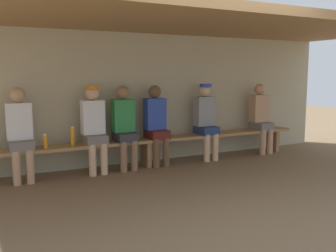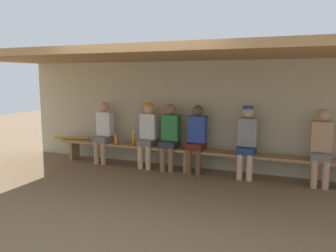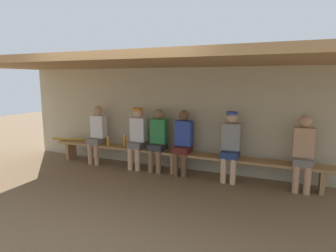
% 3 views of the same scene
% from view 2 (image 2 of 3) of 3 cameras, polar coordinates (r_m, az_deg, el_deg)
% --- Properties ---
extents(ground_plane, '(24.00, 24.00, 0.00)m').
position_cam_2_polar(ground_plane, '(5.51, -2.07, -11.67)').
color(ground_plane, brown).
extents(back_wall, '(8.00, 0.20, 2.20)m').
position_cam_2_polar(back_wall, '(7.10, 4.51, 1.92)').
color(back_wall, '#B7AD8C').
rests_on(back_wall, ground).
extents(dugout_roof, '(8.00, 2.80, 0.12)m').
position_cam_2_polar(dugout_roof, '(5.84, 0.69, 12.01)').
color(dugout_roof, '#9E7547').
rests_on(dugout_roof, back_wall).
extents(bench, '(6.00, 0.36, 0.46)m').
position_cam_2_polar(bench, '(6.79, 3.29, -4.45)').
color(bench, '#9E7547').
rests_on(bench, ground).
extents(player_with_sunglasses, '(0.34, 0.42, 1.34)m').
position_cam_2_polar(player_with_sunglasses, '(6.67, 4.85, -1.70)').
color(player_with_sunglasses, '#591E19').
rests_on(player_with_sunglasses, ground).
extents(player_in_blue, '(0.34, 0.42, 1.34)m').
position_cam_2_polar(player_in_blue, '(7.05, -3.41, -1.01)').
color(player_in_blue, slate).
rests_on(player_in_blue, ground).
extents(player_shirtless_tan, '(0.34, 0.42, 1.34)m').
position_cam_2_polar(player_shirtless_tan, '(7.57, -10.73, -0.64)').
color(player_shirtless_tan, slate).
rests_on(player_shirtless_tan, ground).
extents(player_rightmost, '(0.34, 0.42, 1.34)m').
position_cam_2_polar(player_rightmost, '(6.45, 13.15, -2.07)').
color(player_rightmost, navy).
rests_on(player_rightmost, ground).
extents(player_middle, '(0.34, 0.42, 1.34)m').
position_cam_2_polar(player_middle, '(6.85, 0.33, -1.40)').
color(player_middle, '#333338').
rests_on(player_middle, ground).
extents(player_leftmost, '(0.34, 0.42, 1.34)m').
position_cam_2_polar(player_leftmost, '(6.39, 24.38, -2.84)').
color(player_leftmost, slate).
rests_on(player_leftmost, ground).
extents(water_bottle_blue, '(0.07, 0.07, 0.28)m').
position_cam_2_polar(water_bottle_blue, '(7.22, -5.81, -2.04)').
color(water_bottle_blue, orange).
rests_on(water_bottle_blue, bench).
extents(water_bottle_clear, '(0.06, 0.06, 0.21)m').
position_cam_2_polar(water_bottle_clear, '(7.38, -8.77, -2.15)').
color(water_bottle_clear, orange).
rests_on(water_bottle_clear, bench).
extents(baseball_bat, '(0.80, 0.28, 0.07)m').
position_cam_2_polar(baseball_bat, '(8.11, -15.96, -1.92)').
color(baseball_bat, '#B28C33').
rests_on(baseball_bat, bench).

